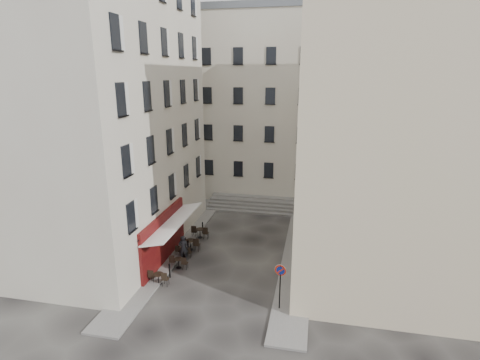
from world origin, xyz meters
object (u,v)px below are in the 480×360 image
(no_parking_sign, at_px, (280,278))
(bistro_table_a, at_px, (159,278))
(pedestrian, at_px, (183,248))
(bistro_table_b, at_px, (179,262))

(no_parking_sign, height_order, bistro_table_a, no_parking_sign)
(no_parking_sign, bearing_deg, bistro_table_a, -175.24)
(no_parking_sign, distance_m, pedestrian, 8.40)
(bistro_table_a, xyz_separation_m, pedestrian, (0.40, 3.30, 0.45))
(bistro_table_b, xyz_separation_m, pedestrian, (-0.08, 1.17, 0.46))
(bistro_table_b, bearing_deg, pedestrian, 94.11)
(no_parking_sign, xyz_separation_m, bistro_table_b, (-7.01, 3.21, -1.49))
(no_parking_sign, height_order, pedestrian, no_parking_sign)
(no_parking_sign, bearing_deg, pedestrian, 161.28)
(no_parking_sign, bearing_deg, bistro_table_b, 168.35)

